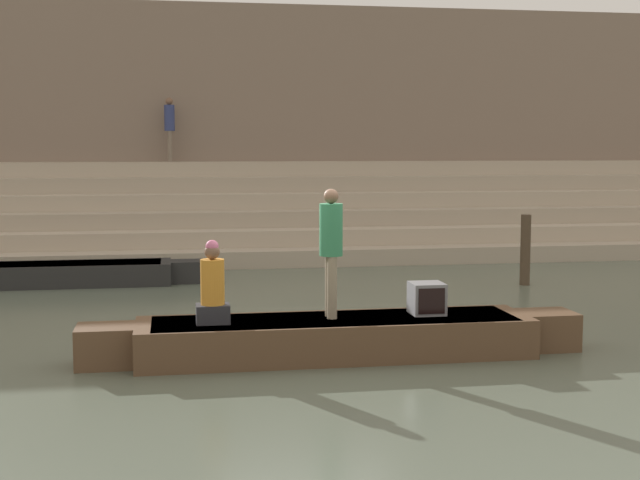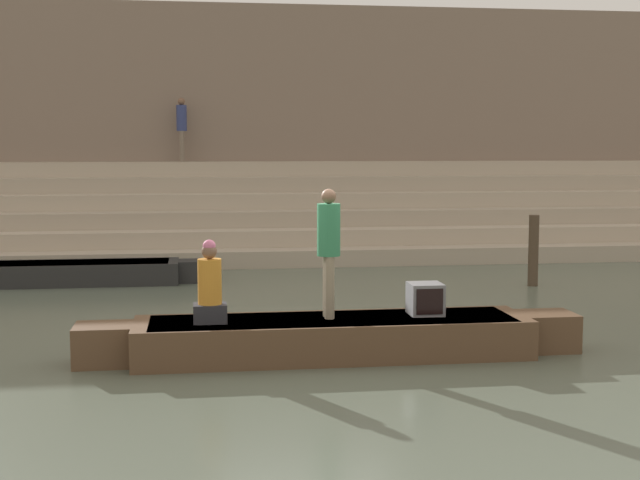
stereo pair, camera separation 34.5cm
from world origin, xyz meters
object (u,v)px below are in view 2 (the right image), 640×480
object	(u,v)px
rowboat_main	(333,336)
moored_boat_shore	(56,273)
person_on_steps	(182,124)
person_rowing	(210,289)
person_standing	(329,243)
tv_set	(425,299)
mooring_post	(533,251)

from	to	relation	value
rowboat_main	moored_boat_shore	xyz separation A→B (m)	(-4.51, 6.79, -0.03)
moored_boat_shore	person_on_steps	world-z (taller)	person_on_steps
rowboat_main	person_on_steps	size ratio (longest dim) A/B	3.91
person_rowing	person_standing	bearing A→B (deg)	16.74
person_standing	rowboat_main	bearing A→B (deg)	-77.07
person_rowing	tv_set	size ratio (longest dim) A/B	2.35
tv_set	moored_boat_shore	distance (m)	8.84
rowboat_main	person_standing	distance (m)	1.22
person_standing	mooring_post	distance (m)	7.18
tv_set	person_on_steps	distance (m)	13.23
tv_set	person_rowing	bearing A→B (deg)	-176.22
moored_boat_shore	person_on_steps	xyz separation A→B (m)	(2.44, 5.86, 3.07)
person_rowing	mooring_post	size ratio (longest dim) A/B	0.76
person_on_steps	mooring_post	bearing A→B (deg)	-24.78
person_rowing	tv_set	distance (m)	2.85
person_standing	person_on_steps	world-z (taller)	person_on_steps
person_standing	moored_boat_shore	bearing A→B (deg)	108.59
person_rowing	tv_set	bearing A→B (deg)	15.26
person_rowing	rowboat_main	bearing A→B (deg)	13.70
rowboat_main	moored_boat_shore	distance (m)	8.15
moored_boat_shore	mooring_post	bearing A→B (deg)	-9.27
person_rowing	person_on_steps	bearing A→B (deg)	104.61
person_standing	tv_set	xyz separation A→B (m)	(1.30, 0.02, -0.77)
tv_set	moored_boat_shore	bearing A→B (deg)	131.73
mooring_post	person_on_steps	bearing A→B (deg)	133.12
person_on_steps	person_standing	bearing A→B (deg)	-58.75
person_on_steps	rowboat_main	bearing A→B (deg)	-58.62
person_rowing	moored_boat_shore	world-z (taller)	person_rowing
person_standing	person_rowing	distance (m)	1.64
mooring_post	moored_boat_shore	bearing A→B (deg)	170.99
rowboat_main	tv_set	xyz separation A→B (m)	(1.26, 0.11, 0.45)
rowboat_main	person_standing	bearing A→B (deg)	119.55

